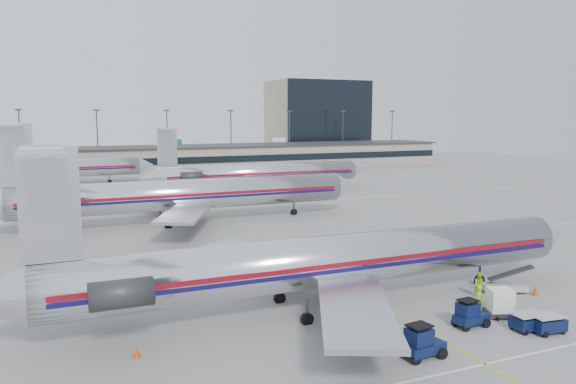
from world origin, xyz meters
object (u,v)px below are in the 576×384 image
uld_container (500,303)px  tug_center (469,315)px  belt_loader (505,285)px  jet_foreground (318,261)px  jet_second_row (180,194)px

uld_container → tug_center: bearing=-146.6°
tug_center → uld_container: bearing=6.6°
uld_container → belt_loader: belt_loader is taller
uld_container → jet_foreground: bearing=170.4°
uld_container → belt_loader: bearing=62.4°
jet_second_row → uld_container: jet_second_row is taller
jet_foreground → tug_center: (7.47, -6.99, -2.63)m
jet_second_row → uld_container: (12.48, -41.92, -2.77)m
jet_foreground → jet_second_row: 35.72m
jet_foreground → tug_center: 10.56m
jet_second_row → belt_loader: size_ratio=12.20×
jet_second_row → tug_center: size_ratio=20.54×
jet_second_row → jet_foreground: bearing=-87.2°
jet_foreground → jet_second_row: bearing=92.8°
jet_foreground → uld_container: size_ratio=20.39×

